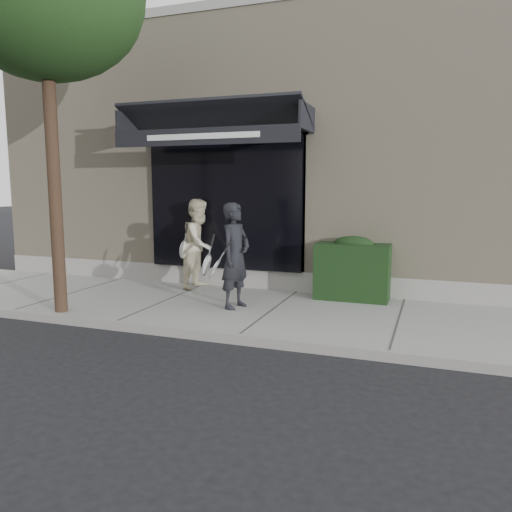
% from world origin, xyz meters
% --- Properties ---
extents(ground, '(80.00, 80.00, 0.00)m').
position_xyz_m(ground, '(0.00, 0.00, 0.00)').
color(ground, black).
rests_on(ground, ground).
extents(sidewalk, '(20.00, 3.00, 0.12)m').
position_xyz_m(sidewalk, '(0.00, 0.00, 0.06)').
color(sidewalk, gray).
rests_on(sidewalk, ground).
extents(curb, '(20.00, 0.10, 0.14)m').
position_xyz_m(curb, '(0.00, -1.55, 0.07)').
color(curb, gray).
rests_on(curb, ground).
extents(building_facade, '(14.30, 8.04, 5.64)m').
position_xyz_m(building_facade, '(-0.01, 4.96, 2.74)').
color(building_facade, '#B6A78B').
rests_on(building_facade, ground).
extents(hedge, '(1.30, 0.70, 1.14)m').
position_xyz_m(hedge, '(1.10, 1.25, 0.66)').
color(hedge, black).
rests_on(hedge, sidewalk).
extents(pedestrian_front, '(0.71, 0.92, 1.75)m').
position_xyz_m(pedestrian_front, '(-0.63, -0.10, 1.00)').
color(pedestrian_front, black).
rests_on(pedestrian_front, sidewalk).
extents(pedestrian_back, '(0.75, 0.92, 1.77)m').
position_xyz_m(pedestrian_back, '(-1.93, 1.20, 1.00)').
color(pedestrian_back, beige).
rests_on(pedestrian_back, sidewalk).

